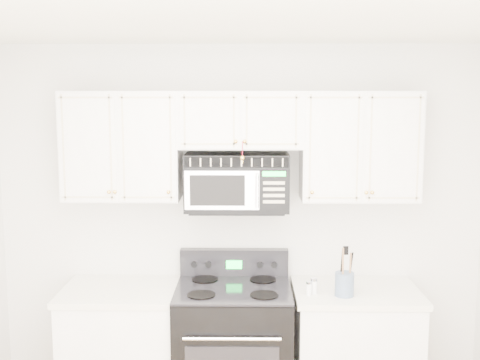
{
  "coord_description": "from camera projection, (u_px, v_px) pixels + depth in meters",
  "views": [
    {
      "loc": [
        0.05,
        -2.56,
        2.25
      ],
      "look_at": [
        0.0,
        1.3,
        1.7
      ],
      "focal_mm": 45.0,
      "sensor_mm": 36.0,
      "label": 1
    }
  ],
  "objects": [
    {
      "name": "room",
      "position": [
        236.0,
        310.0,
        2.67
      ],
      "size": [
        3.51,
        3.51,
        2.61
      ],
      "color": "#9D6E44",
      "rests_on": "ground"
    },
    {
      "name": "base_cabinet_left",
      "position": [
        127.0,
        356.0,
        4.23
      ],
      "size": [
        0.86,
        0.65,
        0.92
      ],
      "color": "silver",
      "rests_on": "ground"
    },
    {
      "name": "base_cabinet_right",
      "position": [
        354.0,
        357.0,
        4.21
      ],
      "size": [
        0.86,
        0.65,
        0.92
      ],
      "color": "silver",
      "rests_on": "ground"
    },
    {
      "name": "range",
      "position": [
        233.0,
        350.0,
        4.19
      ],
      "size": [
        0.79,
        0.72,
        1.13
      ],
      "color": "black",
      "rests_on": "ground"
    },
    {
      "name": "upper_cabinets",
      "position": [
        241.0,
        140.0,
        4.15
      ],
      "size": [
        2.44,
        0.37,
        0.75
      ],
      "color": "silver",
      "rests_on": "ground"
    },
    {
      "name": "microwave",
      "position": [
        237.0,
        182.0,
        4.17
      ],
      "size": [
        0.71,
        0.41,
        0.39
      ],
      "color": "black",
      "rests_on": "ground"
    },
    {
      "name": "utensil_crock",
      "position": [
        344.0,
        283.0,
        3.99
      ],
      "size": [
        0.13,
        0.13,
        0.34
      ],
      "color": "slate",
      "rests_on": "base_cabinet_right"
    },
    {
      "name": "shaker_salt",
      "position": [
        314.0,
        286.0,
        4.03
      ],
      "size": [
        0.04,
        0.04,
        0.11
      ],
      "color": "silver",
      "rests_on": "base_cabinet_right"
    },
    {
      "name": "shaker_pepper",
      "position": [
        309.0,
        288.0,
        4.0
      ],
      "size": [
        0.04,
        0.04,
        0.09
      ],
      "color": "silver",
      "rests_on": "base_cabinet_right"
    }
  ]
}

